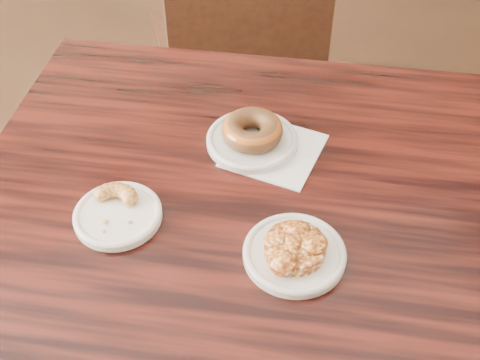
{
  "coord_description": "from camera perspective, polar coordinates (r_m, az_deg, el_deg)",
  "views": [
    {
      "loc": [
        -0.14,
        -0.83,
        1.48
      ],
      "look_at": [
        -0.04,
        -0.15,
        0.8
      ],
      "focal_mm": 45.0,
      "sensor_mm": 36.0,
      "label": 1
    }
  ],
  "objects": [
    {
      "name": "floor",
      "position": [
        1.7,
        0.45,
        -15.51
      ],
      "size": [
        5.0,
        5.0,
        0.0
      ],
      "primitive_type": "plane",
      "color": "black",
      "rests_on": "ground"
    },
    {
      "name": "cafe_table",
      "position": [
        1.29,
        -0.75,
        -14.09
      ],
      "size": [
        1.14,
        1.14,
        0.75
      ],
      "primitive_type": "cube",
      "rotation": [
        0.0,
        0.0,
        -0.3
      ],
      "color": "black",
      "rests_on": "floor"
    },
    {
      "name": "chair_far",
      "position": [
        1.92,
        -0.6,
        12.64
      ],
      "size": [
        0.54,
        0.54,
        0.9
      ],
      "primitive_type": null,
      "rotation": [
        0.0,
        0.0,
        3.23
      ],
      "color": "black",
      "rests_on": "floor"
    },
    {
      "name": "napkin",
      "position": [
        1.09,
        3.23,
        2.82
      ],
      "size": [
        0.22,
        0.22,
        0.0
      ],
      "primitive_type": "cube",
      "rotation": [
        0.0,
        0.0,
        -0.57
      ],
      "color": "white",
      "rests_on": "cafe_table"
    },
    {
      "name": "plate_donut",
      "position": [
        1.09,
        1.16,
        3.75
      ],
      "size": [
        0.17,
        0.17,
        0.01
      ],
      "primitive_type": "cylinder",
      "color": "silver",
      "rests_on": "napkin"
    },
    {
      "name": "plate_cruller",
      "position": [
        0.99,
        -11.5,
        -3.31
      ],
      "size": [
        0.14,
        0.14,
        0.01
      ],
      "primitive_type": "cylinder",
      "color": "white",
      "rests_on": "cafe_table"
    },
    {
      "name": "plate_fritter",
      "position": [
        0.92,
        5.17,
        -7.02
      ],
      "size": [
        0.16,
        0.16,
        0.01
      ],
      "primitive_type": "cylinder",
      "color": "silver",
      "rests_on": "cafe_table"
    },
    {
      "name": "glazed_donut",
      "position": [
        1.08,
        1.18,
        4.77
      ],
      "size": [
        0.11,
        0.11,
        0.04
      ],
      "primitive_type": "torus",
      "color": "#8C3C14",
      "rests_on": "plate_donut"
    },
    {
      "name": "apple_fritter",
      "position": [
        0.91,
        5.26,
        -6.18
      ],
      "size": [
        0.13,
        0.13,
        0.03
      ],
      "primitive_type": null,
      "color": "#411507",
      "rests_on": "plate_fritter"
    },
    {
      "name": "cruller_fragment",
      "position": [
        0.97,
        -11.66,
        -2.59
      ],
      "size": [
        0.09,
        0.09,
        0.02
      ],
      "primitive_type": null,
      "color": "brown",
      "rests_on": "plate_cruller"
    }
  ]
}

